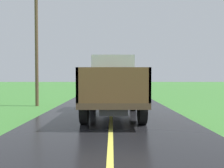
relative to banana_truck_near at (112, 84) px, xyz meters
name	(u,v)px	position (x,y,z in m)	size (l,w,h in m)	color
banana_truck_near	(112,84)	(0.00, 0.00, 0.00)	(2.38, 5.82, 2.80)	#2D2D30
utility_pole_roadside	(35,40)	(-4.76, 3.23, 2.64)	(1.66, 0.20, 7.72)	brown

